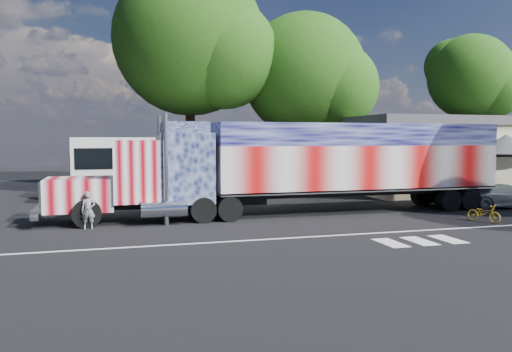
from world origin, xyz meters
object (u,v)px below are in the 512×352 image
object	(u,v)px
semi_truck	(305,164)
parked_car	(506,196)
tree_ne_a	(306,76)
tree_far_ne	(472,78)
bicycle	(484,213)
woman	(88,210)
coach_bus	(184,167)
tree_n_mid	(192,40)

from	to	relation	value
semi_truck	parked_car	distance (m)	11.39
semi_truck	tree_ne_a	distance (m)	14.89
semi_truck	tree_far_ne	xyz separation A→B (m)	(22.44, 15.81, 6.80)
bicycle	tree_far_ne	bearing A→B (deg)	30.24
woman	bicycle	bearing A→B (deg)	-11.53
coach_bus	parked_car	distance (m)	18.44
bicycle	semi_truck	bearing A→B (deg)	124.44
coach_bus	parked_car	bearing A→B (deg)	-28.89
woman	tree_far_ne	world-z (taller)	tree_far_ne
tree_far_ne	coach_bus	bearing A→B (deg)	-163.75
tree_ne_a	tree_n_mid	size ratio (longest dim) A/B	0.80
coach_bus	tree_ne_a	size ratio (longest dim) A/B	0.99
woman	tree_ne_a	world-z (taller)	tree_ne_a
woman	tree_n_mid	distance (m)	19.60
parked_car	woman	bearing A→B (deg)	114.75
semi_truck	woman	distance (m)	10.38
tree_far_ne	woman	bearing A→B (deg)	-152.08
tree_ne_a	tree_n_mid	world-z (taller)	tree_n_mid
parked_car	tree_ne_a	world-z (taller)	tree_ne_a
bicycle	tree_ne_a	size ratio (longest dim) A/B	0.12
tree_n_mid	bicycle	bearing A→B (deg)	-60.95
tree_ne_a	tree_far_ne	size ratio (longest dim) A/B	1.00
woman	coach_bus	bearing A→B (deg)	59.29
semi_truck	parked_car	size ratio (longest dim) A/B	5.08
semi_truck	tree_ne_a	bearing A→B (deg)	68.28
parked_car	tree_ne_a	distance (m)	16.94
parked_car	bicycle	xyz separation A→B (m)	(-4.36, -3.45, -0.24)
semi_truck	parked_car	world-z (taller)	semi_truck
parked_car	tree_n_mid	xyz separation A→B (m)	(-14.60, 14.99, 10.24)
coach_bus	tree_far_ne	size ratio (longest dim) A/B	0.99
semi_truck	bicycle	distance (m)	8.44
woman	tree_far_ne	bearing A→B (deg)	26.57
semi_truck	parked_car	xyz separation A→B (m)	(11.19, -1.05, -1.83)
tree_ne_a	tree_n_mid	distance (m)	8.89
coach_bus	bicycle	world-z (taller)	coach_bus
woman	tree_far_ne	distance (m)	37.83
woman	tree_ne_a	bearing A→B (deg)	41.56
tree_n_mid	woman	bearing A→B (deg)	-113.61
tree_far_ne	semi_truck	bearing A→B (deg)	-144.83
woman	bicycle	xyz separation A→B (m)	(16.97, -3.05, -0.38)
parked_car	tree_ne_a	size ratio (longest dim) A/B	0.34
coach_bus	tree_n_mid	world-z (taller)	tree_n_mid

